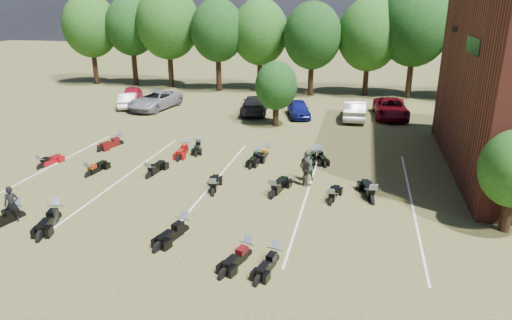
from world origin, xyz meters
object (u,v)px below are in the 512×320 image
(motorcycle_7, at_px, (41,168))
(motorcycle_3, at_px, (184,232))
(person_black, at_px, (12,204))
(motorcycle_14, at_px, (120,145))
(car_4, at_px, (299,109))
(person_green, at_px, (307,167))
(car_0, at_px, (132,96))
(person_grey, at_px, (307,168))

(motorcycle_7, bearing_deg, motorcycle_3, 164.10)
(person_black, xyz_separation_m, motorcycle_14, (-1.17, 11.25, -0.81))
(car_4, relative_size, person_green, 2.53)
(car_0, xyz_separation_m, motorcycle_14, (5.17, -11.77, -0.77))
(car_0, relative_size, person_green, 2.87)
(motorcycle_7, bearing_deg, motorcycle_14, -101.97)
(person_grey, height_order, motorcycle_3, person_grey)
(car_0, bearing_deg, motorcycle_3, -81.14)
(person_black, relative_size, motorcycle_14, 0.72)
(person_black, height_order, motorcycle_7, person_black)
(person_green, bearing_deg, person_grey, 52.76)
(person_black, xyz_separation_m, motorcycle_7, (-3.29, 6.09, -0.81))
(car_0, distance_m, motorcycle_3, 26.26)
(car_0, height_order, motorcycle_14, car_0)
(motorcycle_3, distance_m, motorcycle_7, 12.08)
(motorcycle_14, bearing_deg, car_0, 130.73)
(person_green, xyz_separation_m, person_grey, (0.05, -0.68, 0.17))
(person_grey, distance_m, motorcycle_7, 15.21)
(car_0, xyz_separation_m, person_black, (6.34, -23.02, 0.04))
(person_black, relative_size, person_grey, 0.84)
(car_4, bearing_deg, person_black, -129.57)
(person_grey, relative_size, motorcycle_7, 0.94)
(car_0, distance_m, person_black, 23.88)
(car_0, relative_size, motorcycle_7, 2.22)
(person_grey, height_order, motorcycle_14, person_grey)
(person_black, bearing_deg, motorcycle_14, 65.65)
(car_4, relative_size, person_grey, 2.09)
(motorcycle_7, bearing_deg, person_green, -163.75)
(person_grey, relative_size, motorcycle_14, 0.85)
(car_0, relative_size, person_grey, 2.37)
(car_4, relative_size, motorcycle_14, 1.78)
(motorcycle_14, bearing_deg, person_black, -67.06)
(car_0, height_order, car_4, car_0)
(car_4, bearing_deg, motorcycle_3, -111.14)
(person_green, bearing_deg, motorcycle_14, -56.58)
(car_0, height_order, motorcycle_3, car_0)
(person_grey, relative_size, motorcycle_3, 0.85)
(person_black, relative_size, person_green, 1.02)
(car_4, height_order, person_green, person_green)
(person_green, distance_m, motorcycle_14, 13.51)
(car_4, distance_m, person_green, 14.18)
(car_4, relative_size, motorcycle_3, 1.76)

